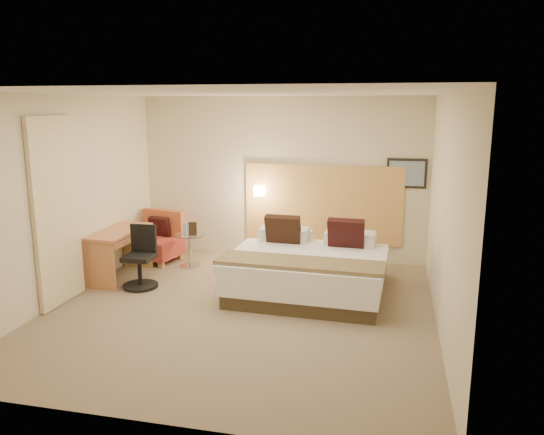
% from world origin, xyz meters
% --- Properties ---
extents(floor, '(4.80, 5.00, 0.02)m').
position_xyz_m(floor, '(0.00, 0.00, -0.01)').
color(floor, '#7C6A53').
rests_on(floor, ground).
extents(ceiling, '(4.80, 5.00, 0.02)m').
position_xyz_m(ceiling, '(0.00, 0.00, 2.71)').
color(ceiling, white).
rests_on(ceiling, floor).
extents(wall_back, '(4.80, 0.02, 2.70)m').
position_xyz_m(wall_back, '(0.00, 2.51, 1.35)').
color(wall_back, beige).
rests_on(wall_back, floor).
extents(wall_front, '(4.80, 0.02, 2.70)m').
position_xyz_m(wall_front, '(0.00, -2.51, 1.35)').
color(wall_front, beige).
rests_on(wall_front, floor).
extents(wall_left, '(0.02, 5.00, 2.70)m').
position_xyz_m(wall_left, '(-2.41, 0.00, 1.35)').
color(wall_left, beige).
rests_on(wall_left, floor).
extents(wall_right, '(0.02, 5.00, 2.70)m').
position_xyz_m(wall_right, '(2.41, 0.00, 1.35)').
color(wall_right, beige).
rests_on(wall_right, floor).
extents(headboard_panel, '(2.60, 0.04, 1.30)m').
position_xyz_m(headboard_panel, '(0.70, 2.47, 0.95)').
color(headboard_panel, tan).
rests_on(headboard_panel, wall_back).
extents(art_frame, '(0.62, 0.03, 0.47)m').
position_xyz_m(art_frame, '(2.02, 2.48, 1.50)').
color(art_frame, black).
rests_on(art_frame, wall_back).
extents(art_canvas, '(0.54, 0.01, 0.39)m').
position_xyz_m(art_canvas, '(2.02, 2.46, 1.50)').
color(art_canvas, slate).
rests_on(art_canvas, wall_back).
extents(lamp_arm, '(0.02, 0.12, 0.02)m').
position_xyz_m(lamp_arm, '(-0.35, 2.42, 1.15)').
color(lamp_arm, silver).
rests_on(lamp_arm, wall_back).
extents(lamp_shade, '(0.15, 0.15, 0.15)m').
position_xyz_m(lamp_shade, '(-0.35, 2.36, 1.15)').
color(lamp_shade, '#FFEDC6').
rests_on(lamp_shade, wall_back).
extents(curtain, '(0.06, 0.90, 2.42)m').
position_xyz_m(curtain, '(-2.36, -0.25, 1.22)').
color(curtain, beige).
rests_on(curtain, wall_left).
extents(bottle_a, '(0.07, 0.07, 0.19)m').
position_xyz_m(bottle_a, '(-1.37, 1.60, 0.63)').
color(bottle_a, '#95CDE7').
rests_on(bottle_a, side_table).
extents(bottle_b, '(0.07, 0.07, 0.19)m').
position_xyz_m(bottle_b, '(-1.37, 1.67, 0.63)').
color(bottle_b, '#7B92BF').
rests_on(bottle_b, side_table).
extents(menu_folder, '(0.13, 0.08, 0.21)m').
position_xyz_m(menu_folder, '(-1.24, 1.58, 0.64)').
color(menu_folder, '#312014').
rests_on(menu_folder, side_table).
extents(bed, '(2.15, 2.10, 1.02)m').
position_xyz_m(bed, '(0.74, 0.91, 0.33)').
color(bed, '#3E321F').
rests_on(bed, floor).
extents(lounge_chair, '(0.89, 0.81, 0.82)m').
position_xyz_m(lounge_chair, '(-1.99, 1.84, 0.33)').
color(lounge_chair, tan).
rests_on(lounge_chair, floor).
extents(side_table, '(0.60, 0.60, 0.53)m').
position_xyz_m(side_table, '(-1.31, 1.61, 0.30)').
color(side_table, silver).
rests_on(side_table, floor).
extents(desk, '(0.58, 1.19, 0.73)m').
position_xyz_m(desk, '(-2.11, 0.86, 0.58)').
color(desk, '#C3734C').
rests_on(desk, floor).
extents(desk_chair, '(0.51, 0.51, 0.88)m').
position_xyz_m(desk_chair, '(-1.64, 0.56, 0.36)').
color(desk_chair, black).
rests_on(desk_chair, floor).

